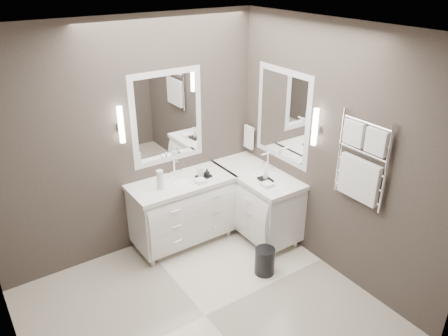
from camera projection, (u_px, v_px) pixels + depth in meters
floor at (205, 316)px, 4.32m from camera, size 3.20×3.00×0.01m
ceiling at (198, 33)px, 3.15m from camera, size 3.20×3.00×0.01m
wall_back at (132, 142)px, 4.86m from camera, size 3.20×0.01×2.70m
wall_front at (334, 299)px, 2.61m from camera, size 3.20×0.01×2.70m
wall_right at (333, 154)px, 4.55m from camera, size 0.01×3.00×2.70m
vanity_back at (182, 208)px, 5.25m from camera, size 1.24×0.59×0.97m
vanity_right at (256, 198)px, 5.45m from camera, size 0.59×1.24×0.97m
mirror_back at (167, 118)px, 4.99m from camera, size 0.90×0.02×1.10m
mirror_right at (283, 116)px, 5.05m from camera, size 0.02×0.90×1.10m
sconce_back at (121, 125)px, 4.63m from camera, size 0.06×0.06×0.40m
sconce_right at (315, 128)px, 4.57m from camera, size 0.06×0.06×0.40m
towel_bar_corner at (249, 137)px, 5.63m from camera, size 0.03×0.22×0.30m
towel_ladder at (361, 165)px, 4.20m from camera, size 0.06×0.58×0.90m
waste_bin at (265, 261)px, 4.85m from camera, size 0.27×0.27×0.31m
amenity_tray_back at (203, 176)px, 5.17m from camera, size 0.18×0.14×0.02m
amenity_tray_right at (265, 180)px, 5.09m from camera, size 0.14×0.18×0.03m
water_bottle at (160, 180)px, 4.87m from camera, size 0.09×0.09×0.22m
soap_bottle_a at (200, 170)px, 5.13m from camera, size 0.08×0.08×0.15m
soap_bottle_b at (207, 172)px, 5.13m from camera, size 0.09×0.09×0.09m
soap_bottle_c at (266, 173)px, 5.05m from camera, size 0.07×0.07×0.14m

